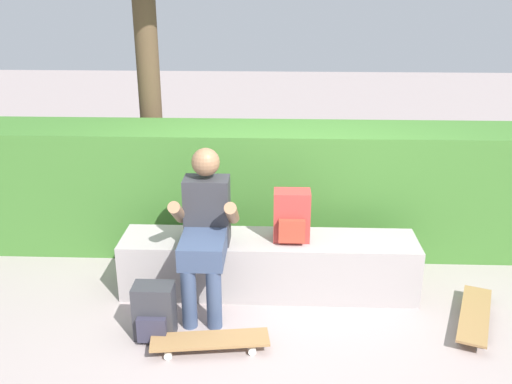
# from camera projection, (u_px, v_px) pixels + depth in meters

# --- Properties ---
(ground_plane) EXTENTS (24.00, 24.00, 0.00)m
(ground_plane) POSITION_uv_depth(u_px,v_px,m) (268.00, 315.00, 4.24)
(ground_plane) COLOR gray
(bench_main) EXTENTS (2.32, 0.47, 0.46)m
(bench_main) POSITION_uv_depth(u_px,v_px,m) (269.00, 265.00, 4.50)
(bench_main) COLOR #9F9794
(bench_main) RESTS_ON ground
(person_skater) EXTENTS (0.49, 0.62, 1.21)m
(person_skater) POSITION_uv_depth(u_px,v_px,m) (205.00, 226.00, 4.17)
(person_skater) COLOR #333338
(person_skater) RESTS_ON ground
(skateboard_near_person) EXTENTS (0.82, 0.30, 0.09)m
(skateboard_near_person) POSITION_uv_depth(u_px,v_px,m) (210.00, 341.00, 3.81)
(skateboard_near_person) COLOR olive
(skateboard_near_person) RESTS_ON ground
(skateboard_beside_bench) EXTENTS (0.47, 0.82, 0.09)m
(skateboard_beside_bench) POSITION_uv_depth(u_px,v_px,m) (475.00, 315.00, 4.11)
(skateboard_beside_bench) COLOR olive
(skateboard_beside_bench) RESTS_ON ground
(backpack_on_bench) EXTENTS (0.28, 0.23, 0.40)m
(backpack_on_bench) POSITION_uv_depth(u_px,v_px,m) (292.00, 217.00, 4.34)
(backpack_on_bench) COLOR #B23833
(backpack_on_bench) RESTS_ON bench_main
(backpack_on_ground) EXTENTS (0.28, 0.23, 0.40)m
(backpack_on_ground) POSITION_uv_depth(u_px,v_px,m) (154.00, 312.00, 3.92)
(backpack_on_ground) COLOR #333338
(backpack_on_ground) RESTS_ON ground
(hedge_row) EXTENTS (6.18, 0.70, 1.13)m
(hedge_row) POSITION_uv_depth(u_px,v_px,m) (321.00, 189.00, 5.16)
(hedge_row) COLOR #3E732C
(hedge_row) RESTS_ON ground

